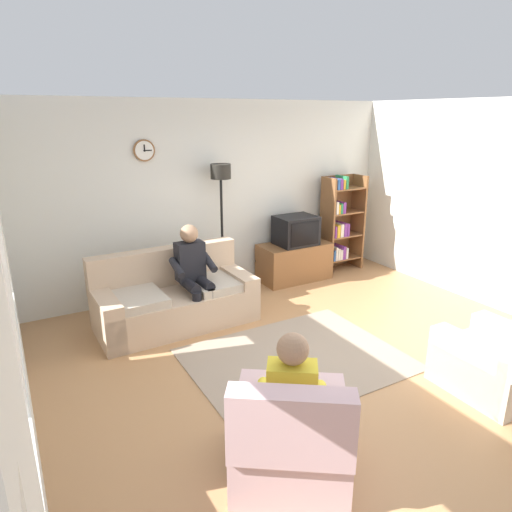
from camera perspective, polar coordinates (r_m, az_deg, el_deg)
The scene contains 13 objects.
ground_plane at distance 4.99m, azimuth 9.09°, elevation -12.87°, with size 12.00×12.00×0.00m, color #B27F51.
back_wall_assembly at distance 6.69m, azimuth -4.69°, elevation 7.50°, with size 6.20×0.17×2.70m.
left_wall_assembly at distance 3.55m, azimuth -29.33°, elevation -4.02°, with size 0.12×5.80×2.70m.
couch at distance 5.69m, azimuth -10.17°, elevation -5.43°, with size 1.92×0.92×0.90m.
tv_stand at distance 7.12m, azimuth 4.82°, elevation -0.71°, with size 1.10×0.56×0.58m.
tv at distance 6.96m, azimuth 5.04°, elevation 3.23°, with size 0.60×0.49×0.44m.
bookshelf at distance 7.58m, azimuth 10.44°, elevation 4.05°, with size 0.68×0.36×1.57m.
floor_lamp at distance 6.35m, azimuth -4.40°, elevation 7.88°, with size 0.28×0.28×1.85m.
armchair_near_window at distance 3.49m, azimuth 4.34°, elevation -22.02°, with size 1.16×1.18×0.90m.
armchair_near_bookshelf at distance 4.87m, azimuth 28.04°, elevation -11.78°, with size 0.81×0.89×0.90m.
area_rug at distance 4.97m, azimuth 5.00°, elevation -12.78°, with size 2.20×1.70×0.01m, color gray.
person_on_couch at distance 5.53m, azimuth -7.83°, elevation -1.73°, with size 0.52×0.54×1.24m.
person_in_left_armchair at distance 3.37m, azimuth 4.49°, elevation -16.91°, with size 0.61×0.64×1.12m.
Camera 1 is at (-2.76, -3.32, 2.50)m, focal length 31.83 mm.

